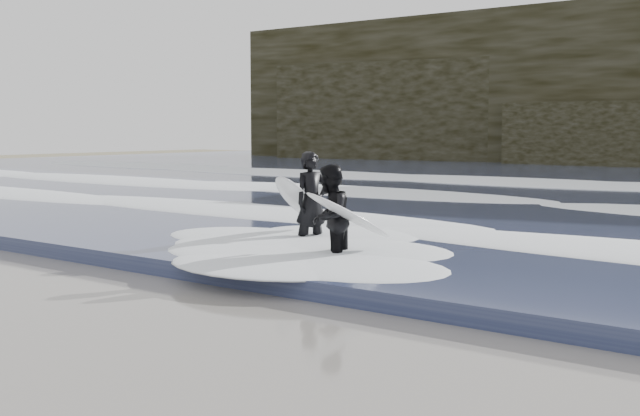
# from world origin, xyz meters

# --- Properties ---
(ground) EXTENTS (120.00, 120.00, 0.00)m
(ground) POSITION_xyz_m (0.00, 0.00, 0.00)
(ground) COLOR olive
(ground) RESTS_ON ground
(foam_near) EXTENTS (60.00, 3.20, 0.20)m
(foam_near) POSITION_xyz_m (0.00, 9.00, 0.40)
(foam_near) COLOR white
(foam_near) RESTS_ON sea
(foam_mid) EXTENTS (60.00, 4.00, 0.24)m
(foam_mid) POSITION_xyz_m (0.00, 16.00, 0.42)
(foam_mid) COLOR white
(foam_mid) RESTS_ON sea
(surfer_left) EXTENTS (1.34, 2.07, 2.02)m
(surfer_left) POSITION_xyz_m (-1.85, 6.63, 1.02)
(surfer_left) COLOR black
(surfer_left) RESTS_ON ground
(surfer_right) EXTENTS (1.39, 1.92, 1.86)m
(surfer_right) POSITION_xyz_m (-0.24, 5.19, 0.94)
(surfer_right) COLOR black
(surfer_right) RESTS_ON ground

